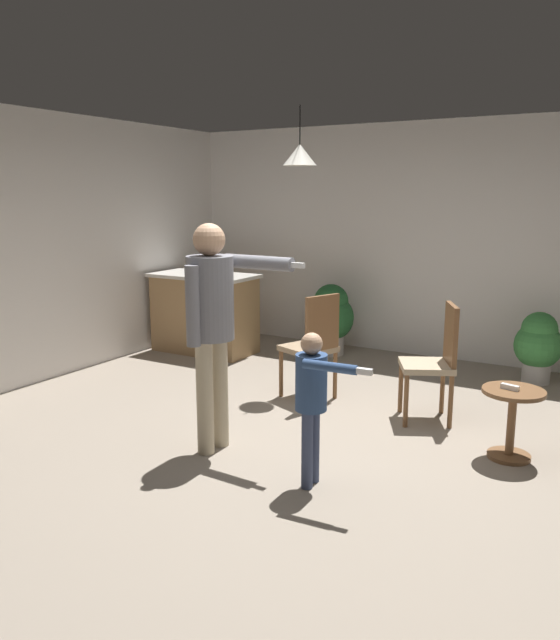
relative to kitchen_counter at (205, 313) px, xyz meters
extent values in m
plane|color=gray|center=(2.45, -2.01, -0.48)|extent=(7.68, 7.68, 0.00)
cube|color=silver|center=(2.45, 1.19, 0.87)|extent=(6.40, 0.10, 2.70)
cube|color=silver|center=(-0.75, -2.01, 0.87)|extent=(0.10, 6.40, 2.70)
cube|color=#99754C|center=(0.00, 0.00, -0.02)|extent=(1.20, 0.60, 0.91)
cube|color=beige|center=(0.00, 0.00, 0.45)|extent=(1.26, 0.66, 0.04)
cylinder|color=brown|center=(3.81, -1.42, 0.03)|extent=(0.44, 0.44, 0.03)
cylinder|color=brown|center=(3.81, -1.42, -0.23)|extent=(0.06, 0.06, 0.49)
cylinder|color=brown|center=(3.81, -1.42, -0.46)|extent=(0.31, 0.31, 0.03)
cylinder|color=tan|center=(1.85, -2.28, -0.05)|extent=(0.12, 0.12, 0.85)
cylinder|color=tan|center=(1.84, -2.46, -0.05)|extent=(0.12, 0.12, 0.85)
cylinder|color=slate|center=(1.85, -2.37, 0.68)|extent=(0.34, 0.34, 0.60)
sphere|color=tan|center=(1.85, -2.37, 1.09)|extent=(0.23, 0.23, 0.23)
cylinder|color=slate|center=(2.14, -2.19, 0.93)|extent=(0.57, 0.12, 0.10)
cube|color=white|center=(2.45, -2.20, 0.93)|extent=(0.13, 0.04, 0.04)
cylinder|color=slate|center=(1.84, -2.56, 0.65)|extent=(0.10, 0.10, 0.57)
cylinder|color=#384260|center=(2.74, -2.47, -0.22)|extent=(0.08, 0.08, 0.52)
cylinder|color=#384260|center=(2.75, -2.58, -0.22)|extent=(0.08, 0.08, 0.52)
cylinder|color=navy|center=(2.75, -2.53, 0.23)|extent=(0.21, 0.21, 0.37)
sphere|color=tan|center=(2.75, -2.53, 0.48)|extent=(0.14, 0.14, 0.14)
cylinder|color=navy|center=(2.74, -2.41, 0.21)|extent=(0.06, 0.06, 0.35)
cylinder|color=navy|center=(2.93, -2.63, 0.38)|extent=(0.35, 0.08, 0.06)
cube|color=white|center=(3.13, -2.62, 0.38)|extent=(0.13, 0.04, 0.04)
cylinder|color=brown|center=(3.27, -1.05, -0.25)|extent=(0.04, 0.04, 0.45)
cylinder|color=brown|center=(3.11, -0.73, -0.25)|extent=(0.04, 0.04, 0.45)
cylinder|color=brown|center=(2.95, -1.21, -0.25)|extent=(0.04, 0.04, 0.45)
cylinder|color=brown|center=(2.79, -0.89, -0.25)|extent=(0.04, 0.04, 0.45)
cube|color=tan|center=(3.03, -0.97, 0.00)|extent=(0.56, 0.56, 0.05)
cube|color=brown|center=(3.20, -0.88, 0.27)|extent=(0.20, 0.36, 0.50)
cylinder|color=brown|center=(2.00, -1.17, -0.25)|extent=(0.04, 0.04, 0.45)
cylinder|color=brown|center=(2.13, -0.83, -0.25)|extent=(0.04, 0.04, 0.45)
cylinder|color=brown|center=(1.66, -1.03, -0.25)|extent=(0.04, 0.04, 0.45)
cylinder|color=brown|center=(1.79, -0.70, -0.25)|extent=(0.04, 0.04, 0.45)
cube|color=#997F60|center=(1.90, -0.93, 0.00)|extent=(0.54, 0.54, 0.05)
cube|color=brown|center=(2.07, -1.00, 0.27)|extent=(0.18, 0.37, 0.50)
cylinder|color=#B7B2AD|center=(3.69, 0.67, -0.37)|extent=(0.28, 0.28, 0.22)
sphere|color=#387F3D|center=(3.69, 0.67, -0.09)|extent=(0.47, 0.47, 0.47)
sphere|color=#387F3D|center=(3.69, 0.67, 0.07)|extent=(0.36, 0.36, 0.36)
cylinder|color=#B7B2AD|center=(1.38, 0.64, -0.35)|extent=(0.32, 0.32, 0.25)
sphere|color=#235B2D|center=(1.38, 0.64, -0.03)|extent=(0.55, 0.55, 0.55)
sphere|color=#235B2D|center=(1.38, 0.64, 0.16)|extent=(0.41, 0.41, 0.41)
cube|color=white|center=(3.78, -1.44, 0.06)|extent=(0.13, 0.07, 0.04)
cone|color=silver|center=(1.61, -0.59, 1.77)|extent=(0.32, 0.32, 0.20)
cylinder|color=black|center=(1.61, -0.59, 2.04)|extent=(0.01, 0.01, 0.36)
camera|label=1|loc=(4.49, -5.94, 1.41)|focal=34.99mm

